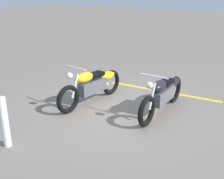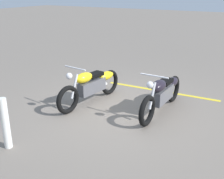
% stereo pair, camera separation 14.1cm
% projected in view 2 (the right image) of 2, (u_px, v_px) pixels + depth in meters
% --- Properties ---
extents(ground_plane, '(60.00, 60.00, 0.00)m').
position_uv_depth(ground_plane, '(122.00, 109.00, 6.68)').
color(ground_plane, slate).
extents(motorcycle_bright_foreground, '(2.23, 0.62, 1.04)m').
position_uv_depth(motorcycle_bright_foreground, '(92.00, 85.00, 6.95)').
color(motorcycle_bright_foreground, black).
rests_on(motorcycle_bright_foreground, ground).
extents(motorcycle_dark_foreground, '(2.23, 0.62, 1.04)m').
position_uv_depth(motorcycle_dark_foreground, '(163.00, 93.00, 6.42)').
color(motorcycle_dark_foreground, black).
rests_on(motorcycle_dark_foreground, ground).
extents(bollard_post, '(0.14, 0.14, 0.96)m').
position_uv_depth(bollard_post, '(5.00, 123.00, 4.94)').
color(bollard_post, white).
rests_on(bollard_post, ground).
extents(parking_stripe_near, '(0.25, 3.20, 0.01)m').
position_uv_depth(parking_stripe_near, '(161.00, 91.00, 7.85)').
color(parking_stripe_near, yellow).
rests_on(parking_stripe_near, ground).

